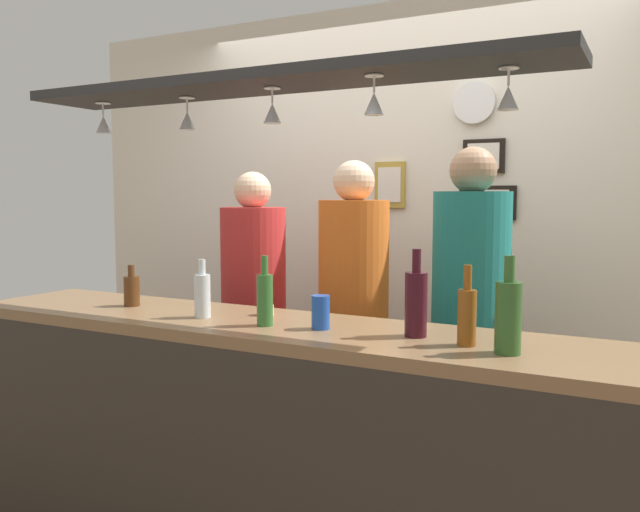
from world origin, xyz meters
TOP-DOWN VIEW (x-y plane):
  - back_wall at (0.00, 1.10)m, footprint 4.40×0.06m
  - bar_counter at (0.00, -0.51)m, footprint 2.70×0.55m
  - overhead_glass_rack at (0.00, -0.30)m, footprint 2.20×0.36m
  - hanging_wineglass_far_left at (-0.87, -0.29)m, footprint 0.07×0.07m
  - hanging_wineglass_left at (-0.44, -0.25)m, footprint 0.07×0.07m
  - hanging_wineglass_center_left at (0.00, -0.29)m, footprint 0.07×0.07m
  - hanging_wineglass_center at (0.44, -0.35)m, footprint 0.07×0.07m
  - hanging_wineglass_center_right at (0.87, -0.27)m, footprint 0.07×0.07m
  - person_left_red_shirt at (-0.56, 0.41)m, footprint 0.34×0.34m
  - person_middle_orange_shirt at (0.02, 0.41)m, footprint 0.34×0.34m
  - person_right_teal_shirt at (0.59, 0.41)m, footprint 0.34×0.34m
  - bottle_wine_dark_red at (0.59, -0.33)m, footprint 0.08×0.08m
  - bottle_champagne_green at (0.92, -0.43)m, footprint 0.08×0.08m
  - bottle_beer_green_import at (0.04, -0.41)m, footprint 0.06×0.06m
  - bottle_beer_brown_stubby at (-0.70, -0.32)m, footprint 0.07×0.07m
  - bottle_soda_clear at (-0.26, -0.39)m, footprint 0.06×0.06m
  - bottle_beer_amber_tall at (0.78, -0.38)m, footprint 0.06×0.06m
  - drink_can at (0.25, -0.37)m, footprint 0.07×0.07m
  - cupcake at (-0.07, -0.23)m, footprint 0.06×0.06m
  - picture_frame_crest at (-0.05, 1.06)m, footprint 0.18×0.02m
  - picture_frame_upper_small at (0.48, 1.06)m, footprint 0.22×0.02m
  - picture_frame_lower_pair at (0.50, 1.06)m, footprint 0.30×0.02m
  - wall_clock at (0.42, 1.05)m, footprint 0.22×0.03m

SIDE VIEW (x-z plane):
  - bar_counter at x=0.00m, z-range 0.18..1.22m
  - person_left_red_shirt at x=-0.56m, z-range 0.17..1.81m
  - person_middle_orange_shirt at x=0.02m, z-range 0.17..1.86m
  - person_right_teal_shirt at x=0.59m, z-range 0.18..1.91m
  - cupcake at x=-0.07m, z-range 1.04..1.12m
  - drink_can at x=0.25m, z-range 1.04..1.17m
  - bottle_beer_brown_stubby at x=-0.70m, z-range 1.02..1.20m
  - bottle_soda_clear at x=-0.26m, z-range 1.02..1.25m
  - bottle_beer_amber_tall at x=0.78m, z-range 1.01..1.27m
  - bottle_beer_green_import at x=0.04m, z-range 1.02..1.28m
  - bottle_wine_dark_red at x=0.59m, z-range 1.01..1.31m
  - bottle_champagne_green at x=0.92m, z-range 1.01..1.31m
  - back_wall at x=0.00m, z-range 0.00..2.60m
  - picture_frame_lower_pair at x=0.50m, z-range 1.39..1.57m
  - picture_frame_crest at x=-0.05m, z-range 1.45..1.71m
  - picture_frame_upper_small at x=0.48m, z-range 1.64..1.82m
  - hanging_wineglass_far_left at x=-0.87m, z-range 1.77..1.90m
  - hanging_wineglass_left at x=-0.44m, z-range 1.77..1.90m
  - hanging_wineglass_center_left at x=0.00m, z-range 1.77..1.90m
  - hanging_wineglass_center at x=0.44m, z-range 1.77..1.90m
  - hanging_wineglass_center_right at x=0.87m, z-range 1.77..1.90m
  - overhead_glass_rack at x=0.00m, z-range 1.93..1.97m
  - wall_clock at x=0.42m, z-range 1.90..2.12m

